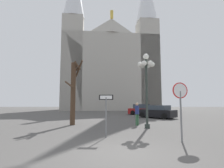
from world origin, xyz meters
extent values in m
plane|color=#514F4C|center=(0.00, 0.00, 0.00)|extent=(120.00, 120.00, 0.00)
cube|color=#ADA89E|center=(-0.87, 35.47, 8.39)|extent=(22.35, 12.95, 16.77)
pyramid|color=#ADA89E|center=(-0.38, 31.23, 18.52)|extent=(7.63, 2.85, 3.50)
cylinder|color=gold|center=(-0.38, 31.23, 21.17)|extent=(0.70, 0.70, 1.80)
cube|color=#ADA89E|center=(-8.89, 31.44, 10.21)|extent=(4.89, 4.89, 20.43)
cube|color=#ADA89E|center=(7.86, 33.40, 10.21)|extent=(4.89, 4.89, 20.43)
cylinder|color=slate|center=(2.87, 1.92, 1.16)|extent=(0.08, 0.08, 2.31)
cylinder|color=red|center=(2.87, 1.92, 2.35)|extent=(0.74, 0.17, 0.75)
cylinder|color=white|center=(2.87, 1.90, 2.35)|extent=(0.65, 0.12, 0.66)
cylinder|color=slate|center=(-0.63, 2.91, 1.03)|extent=(0.07, 0.07, 2.05)
cube|color=black|center=(-0.63, 2.91, 2.05)|extent=(0.75, 0.07, 0.26)
cube|color=white|center=(-0.63, 2.89, 2.05)|extent=(0.63, 0.04, 0.18)
cylinder|color=#2D3833|center=(2.13, 6.13, 2.43)|extent=(0.16, 0.16, 4.86)
cylinder|color=#2D3833|center=(2.13, 6.13, 0.15)|extent=(0.36, 0.36, 0.30)
sphere|color=white|center=(2.13, 6.13, 5.07)|extent=(0.42, 0.42, 0.42)
sphere|color=white|center=(2.55, 6.13, 4.50)|extent=(0.38, 0.38, 0.38)
cylinder|color=#2D3833|center=(2.34, 6.13, 4.50)|extent=(0.05, 0.42, 0.05)
sphere|color=white|center=(2.34, 6.50, 4.50)|extent=(0.38, 0.38, 0.38)
cylinder|color=#2D3833|center=(2.24, 6.31, 4.50)|extent=(0.39, 0.25, 0.05)
sphere|color=white|center=(1.92, 6.50, 4.50)|extent=(0.38, 0.38, 0.38)
cylinder|color=#2D3833|center=(2.02, 6.31, 4.50)|extent=(0.39, 0.25, 0.05)
sphere|color=white|center=(1.71, 6.13, 4.50)|extent=(0.38, 0.38, 0.38)
cylinder|color=#2D3833|center=(1.92, 6.13, 4.50)|extent=(0.05, 0.42, 0.05)
sphere|color=white|center=(1.92, 5.76, 4.50)|extent=(0.38, 0.38, 0.38)
cylinder|color=#2D3833|center=(2.02, 5.95, 4.50)|extent=(0.39, 0.25, 0.05)
sphere|color=white|center=(2.34, 5.76, 4.50)|extent=(0.38, 0.38, 0.38)
cylinder|color=#2D3833|center=(2.24, 5.95, 4.50)|extent=(0.39, 0.25, 0.05)
cylinder|color=#473323|center=(-3.46, 7.88, 2.50)|extent=(0.40, 0.40, 5.01)
cylinder|color=#473323|center=(-3.07, 8.20, 4.58)|extent=(0.82, 0.94, 1.30)
cylinder|color=#473323|center=(-3.29, 8.23, 4.49)|extent=(0.85, 0.49, 0.78)
cylinder|color=#473323|center=(-3.70, 7.52, 3.18)|extent=(0.87, 0.65, 0.62)
cylinder|color=#473323|center=(-3.11, 7.74, 4.75)|extent=(0.44, 0.81, 0.59)
cylinder|color=#473323|center=(-3.44, 8.09, 4.49)|extent=(0.55, 0.18, 0.82)
cube|color=maroon|center=(4.15, 19.38, 0.51)|extent=(4.46, 2.55, 0.73)
cube|color=#333D47|center=(3.94, 19.41, 1.19)|extent=(2.60, 2.05, 0.62)
cylinder|color=black|center=(5.70, 19.96, 0.32)|extent=(0.67, 0.33, 0.64)
cylinder|color=black|center=(5.41, 18.31, 0.32)|extent=(0.67, 0.33, 0.64)
cylinder|color=black|center=(2.88, 20.44, 0.32)|extent=(0.67, 0.33, 0.64)
cylinder|color=black|center=(2.60, 18.79, 0.32)|extent=(0.67, 0.33, 0.64)
cube|color=black|center=(4.76, 13.92, 0.55)|extent=(4.14, 4.13, 0.80)
cube|color=#333D47|center=(4.91, 13.78, 1.20)|extent=(2.74, 2.73, 0.50)
cylinder|color=black|center=(3.22, 14.35, 0.32)|extent=(0.61, 0.61, 0.64)
cylinder|color=black|center=(4.32, 15.46, 0.32)|extent=(0.61, 0.61, 0.64)
cylinder|color=black|center=(5.20, 12.39, 0.32)|extent=(0.61, 0.61, 0.64)
cylinder|color=black|center=(6.30, 13.50, 0.32)|extent=(0.61, 0.61, 0.64)
cylinder|color=#33663F|center=(1.72, 7.66, 0.43)|extent=(0.12, 0.12, 0.86)
cylinder|color=#33663F|center=(1.57, 7.59, 0.43)|extent=(0.12, 0.12, 0.86)
cylinder|color=navy|center=(1.64, 7.63, 1.19)|extent=(0.32, 0.32, 0.65)
sphere|color=tan|center=(1.64, 7.63, 1.63)|extent=(0.23, 0.23, 0.23)
camera|label=1|loc=(-0.32, -6.35, 1.81)|focal=28.37mm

